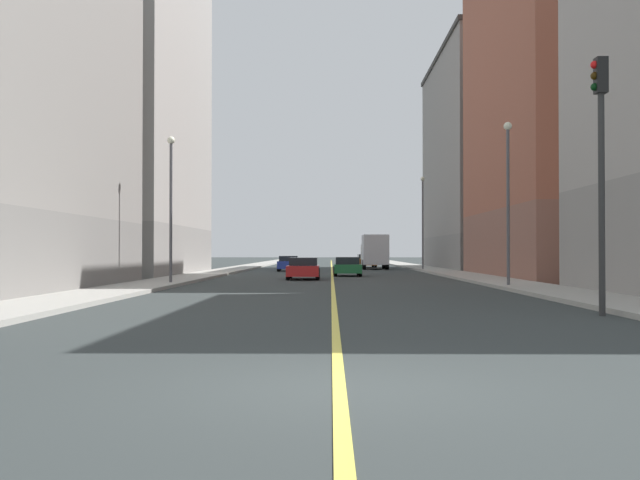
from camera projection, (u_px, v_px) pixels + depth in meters
ground_plane at (339, 389)px, 8.73m from camera, size 400.00×400.00×0.00m
sidewalk_left at (442, 271)px, 57.60m from camera, size 2.82×168.00×0.15m
sidewalk_right at (223, 271)px, 57.84m from camera, size 2.82×168.00×0.15m
lane_center_stripe at (332, 272)px, 57.72m from camera, size 0.16×154.00×0.01m
building_left_mid at (575, 102)px, 46.25m from camera, size 10.58×20.23×21.81m
building_left_far at (494, 161)px, 69.21m from camera, size 10.58×23.72×19.96m
building_right_midblock at (114, 100)px, 51.49m from camera, size 10.58×20.26×24.16m
traffic_light_left_near at (601, 150)px, 18.66m from camera, size 0.40×0.32×6.48m
street_lamp_left_near at (508, 186)px, 32.68m from camera, size 0.36×0.36×7.15m
street_lamp_right_near at (171, 194)px, 35.34m from camera, size 0.36×0.36×6.92m
street_lamp_left_far at (423, 214)px, 62.99m from camera, size 0.36×0.36×7.80m
car_red at (303, 269)px, 43.09m from camera, size 1.89×4.36×1.26m
car_green at (347, 267)px, 49.08m from camera, size 1.84×3.99×1.25m
car_blue at (289, 264)px, 61.36m from camera, size 1.83×3.95×1.25m
car_orange at (366, 261)px, 76.89m from camera, size 2.07×4.51×1.33m
box_truck at (374, 251)px, 68.21m from camera, size 2.34×6.87×3.10m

